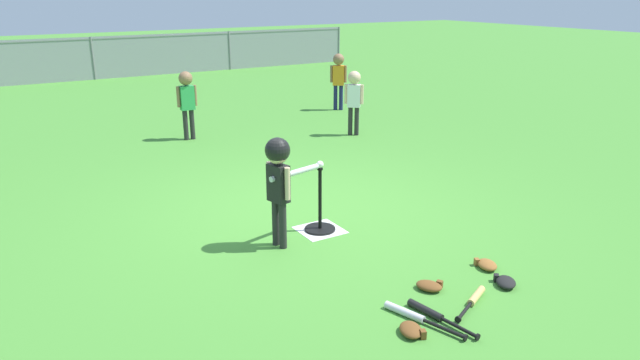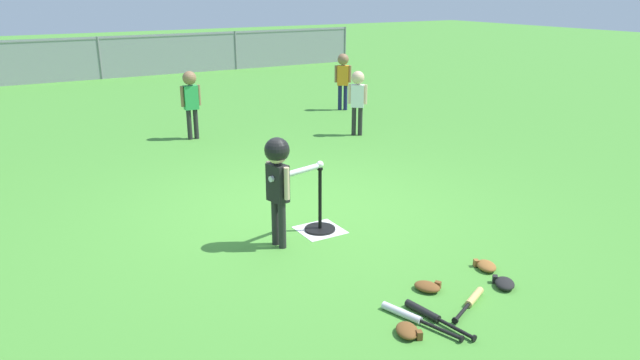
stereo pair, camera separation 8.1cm
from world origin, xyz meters
name	(u,v)px [view 2 (the right image)]	position (x,y,z in m)	size (l,w,h in m)	color
ground_plane	(306,211)	(0.00, 0.00, 0.00)	(60.00, 60.00, 0.00)	#478C33
home_plate	(320,230)	(-0.14, -0.55, 0.00)	(0.44, 0.44, 0.01)	white
batting_tee	(320,221)	(-0.14, -0.55, 0.11)	(0.32, 0.32, 0.68)	black
baseball_on_tee	(320,164)	(-0.14, -0.55, 0.71)	(0.07, 0.07, 0.07)	white
batter_child	(278,170)	(-0.67, -0.67, 0.77)	(0.62, 0.30, 1.09)	#262626
fielder_near_left	(358,94)	(2.48, 2.66, 0.70)	(0.26, 0.24, 1.09)	#262626
fielder_deep_right	(191,96)	(-0.01, 3.82, 0.72)	(0.33, 0.22, 1.13)	#262626
fielder_near_right	(343,74)	(3.44, 4.60, 0.74)	(0.29, 0.24, 1.15)	#191E4C
spare_bat_silver	(409,316)	(-0.42, -2.36, 0.03)	(0.26, 0.68, 0.06)	silver
spare_bat_wood	(472,300)	(0.16, -2.43, 0.03)	(0.53, 0.29, 0.06)	#DBB266
spare_bat_black	(429,314)	(-0.27, -2.42, 0.03)	(0.16, 0.65, 0.06)	black
glove_by_plate	(408,331)	(-0.56, -2.52, 0.04)	(0.24, 0.27, 0.07)	brown
glove_near_bats	(486,266)	(0.69, -2.06, 0.04)	(0.24, 0.27, 0.07)	brown
glove_tossed_aside	(428,287)	(-0.01, -2.09, 0.04)	(0.25, 0.27, 0.07)	brown
glove_outfield_drop	(504,283)	(0.59, -2.37, 0.04)	(0.27, 0.27, 0.07)	black
outfield_fence	(100,56)	(0.00, 11.57, 0.62)	(16.06, 0.06, 1.15)	slate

